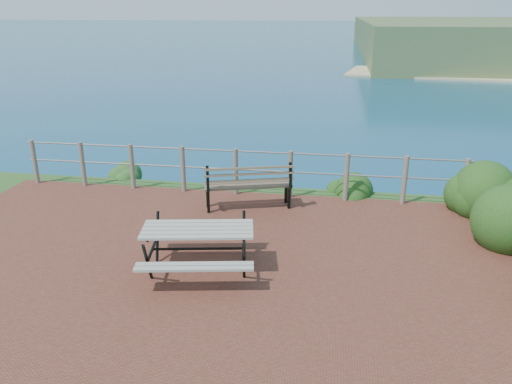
# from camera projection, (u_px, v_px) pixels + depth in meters

# --- Properties ---
(ground) EXTENTS (10.00, 7.00, 0.12)m
(ground) POSITION_uv_depth(u_px,v_px,m) (193.00, 271.00, 7.57)
(ground) COLOR brown
(ground) RESTS_ON ground
(ocean) EXTENTS (1200.00, 1200.00, 0.00)m
(ocean) POSITION_uv_depth(u_px,v_px,m) (336.00, 20.00, 192.95)
(ocean) COLOR navy
(ocean) RESTS_ON ground
(safety_railing) EXTENTS (9.40, 0.10, 1.00)m
(safety_railing) POSITION_uv_depth(u_px,v_px,m) (236.00, 169.00, 10.47)
(safety_railing) COLOR #6B5B4C
(safety_railing) RESTS_ON ground
(picnic_table) EXTENTS (1.72, 1.40, 0.69)m
(picnic_table) POSITION_uv_depth(u_px,v_px,m) (198.00, 245.00, 7.41)
(picnic_table) COLOR #9C988C
(picnic_table) RESTS_ON ground
(park_bench) EXTENTS (1.77, 0.91, 0.97)m
(park_bench) POSITION_uv_depth(u_px,v_px,m) (248.00, 178.00, 9.73)
(park_bench) COLOR brown
(park_bench) RESTS_ON ground
(shrub_right_edge) EXTENTS (1.19, 1.19, 1.70)m
(shrub_right_edge) POSITION_uv_depth(u_px,v_px,m) (469.00, 212.00, 9.78)
(shrub_right_edge) COLOR #123C13
(shrub_right_edge) RESTS_ON ground
(shrub_lip_west) EXTENTS (0.75, 0.75, 0.48)m
(shrub_lip_west) POSITION_uv_depth(u_px,v_px,m) (121.00, 176.00, 11.91)
(shrub_lip_west) COLOR #25481B
(shrub_lip_west) RESTS_ON ground
(shrub_lip_east) EXTENTS (0.86, 0.86, 0.64)m
(shrub_lip_east) POSITION_uv_depth(u_px,v_px,m) (345.00, 193.00, 10.80)
(shrub_lip_east) COLOR #123C13
(shrub_lip_east) RESTS_ON ground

